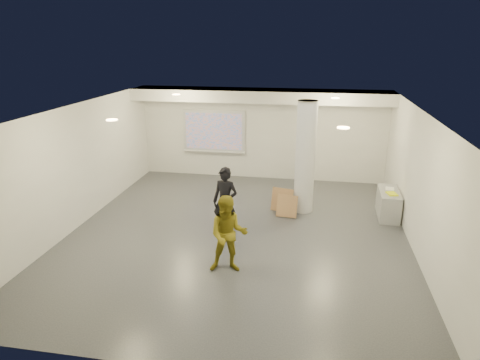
% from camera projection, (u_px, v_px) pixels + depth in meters
% --- Properties ---
extents(floor, '(8.00, 9.00, 0.01)m').
position_uv_depth(floor, '(237.00, 234.00, 10.29)').
color(floor, '#36383D').
rests_on(floor, ground).
extents(ceiling, '(8.00, 9.00, 0.01)m').
position_uv_depth(ceiling, '(237.00, 110.00, 9.35)').
color(ceiling, white).
rests_on(ceiling, floor).
extents(wall_back, '(8.00, 0.01, 3.00)m').
position_uv_depth(wall_back, '(262.00, 134.00, 14.02)').
color(wall_back, silver).
rests_on(wall_back, floor).
extents(wall_front, '(8.00, 0.01, 3.00)m').
position_uv_depth(wall_front, '(175.00, 278.00, 5.62)').
color(wall_front, silver).
rests_on(wall_front, floor).
extents(wall_left, '(0.01, 9.00, 3.00)m').
position_uv_depth(wall_left, '(77.00, 166.00, 10.48)').
color(wall_left, silver).
rests_on(wall_left, floor).
extents(wall_right, '(0.01, 9.00, 3.00)m').
position_uv_depth(wall_right, '(420.00, 185.00, 9.16)').
color(wall_right, silver).
rests_on(wall_right, floor).
extents(soffit_band, '(8.00, 1.10, 0.36)m').
position_uv_depth(soffit_band, '(260.00, 95.00, 13.09)').
color(soffit_band, silver).
rests_on(soffit_band, ceiling).
extents(downlight_nw, '(0.22, 0.22, 0.02)m').
position_uv_depth(downlight_nw, '(176.00, 94.00, 12.05)').
color(downlight_nw, '#F8C687').
rests_on(downlight_nw, ceiling).
extents(downlight_ne, '(0.22, 0.22, 0.02)m').
position_uv_depth(downlight_ne, '(335.00, 98.00, 11.33)').
color(downlight_ne, '#F8C687').
rests_on(downlight_ne, ceiling).
extents(downlight_sw, '(0.22, 0.22, 0.02)m').
position_uv_depth(downlight_sw, '(112.00, 120.00, 8.31)').
color(downlight_sw, '#F8C687').
rests_on(downlight_sw, ceiling).
extents(downlight_se, '(0.22, 0.22, 0.02)m').
position_uv_depth(downlight_se, '(343.00, 128.00, 7.59)').
color(downlight_se, '#F8C687').
rests_on(downlight_se, ceiling).
extents(column, '(0.52, 0.52, 3.00)m').
position_uv_depth(column, '(305.00, 158.00, 11.25)').
color(column, silver).
rests_on(column, floor).
extents(projection_screen, '(2.10, 0.13, 1.42)m').
position_uv_depth(projection_screen, '(214.00, 132.00, 14.24)').
color(projection_screen, silver).
rests_on(projection_screen, wall_back).
extents(credenza, '(0.54, 1.23, 0.71)m').
position_uv_depth(credenza, '(388.00, 204.00, 11.23)').
color(credenza, gray).
rests_on(credenza, floor).
extents(papers_stack, '(0.26, 0.31, 0.02)m').
position_uv_depth(papers_stack, '(390.00, 189.00, 11.27)').
color(papers_stack, white).
rests_on(papers_stack, credenza).
extents(postit_pad, '(0.29, 0.35, 0.03)m').
position_uv_depth(postit_pad, '(392.00, 194.00, 10.88)').
color(postit_pad, '#EFFF11').
rests_on(postit_pad, credenza).
extents(cardboard_back, '(0.62, 0.34, 0.63)m').
position_uv_depth(cardboard_back, '(282.00, 200.00, 11.61)').
color(cardboard_back, '#9E7348').
rests_on(cardboard_back, floor).
extents(cardboard_front, '(0.56, 0.31, 0.57)m').
position_uv_depth(cardboard_front, '(287.00, 206.00, 11.25)').
color(cardboard_front, '#9E7348').
rests_on(cardboard_front, floor).
extents(woman, '(0.68, 0.53, 1.67)m').
position_uv_depth(woman, '(225.00, 202.00, 10.03)').
color(woman, black).
rests_on(woman, floor).
extents(man, '(0.87, 0.73, 1.60)m').
position_uv_depth(man, '(228.00, 234.00, 8.46)').
color(man, olive).
rests_on(man, floor).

